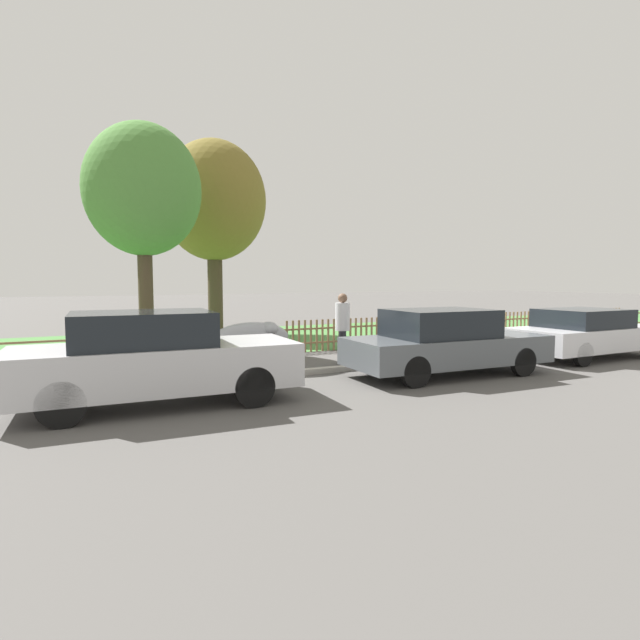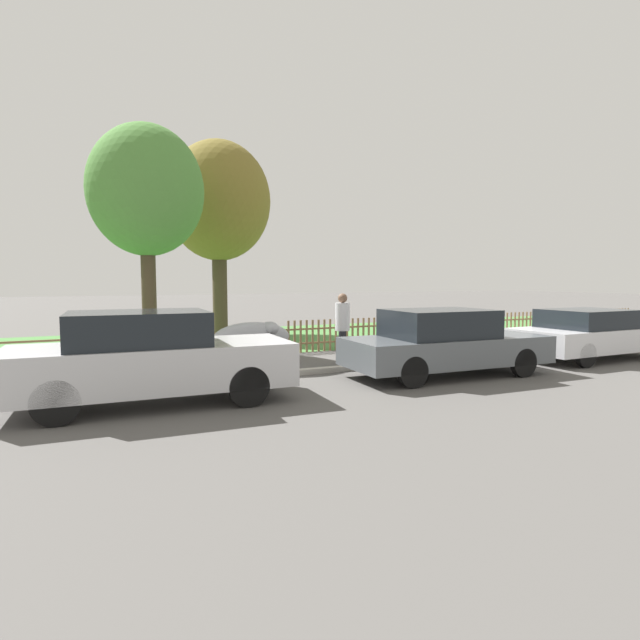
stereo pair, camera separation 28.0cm
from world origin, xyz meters
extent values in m
plane|color=#565451|center=(0.00, 0.00, 0.00)|extent=(120.00, 120.00, 0.00)
cube|color=#B2ADA3|center=(0.00, 0.10, 0.06)|extent=(41.88, 0.20, 0.12)
cube|color=#477F3D|center=(0.00, 7.01, 0.01)|extent=(41.88, 7.70, 0.01)
cube|color=olive|center=(0.00, 3.18, 0.26)|extent=(41.88, 0.03, 0.05)
cube|color=olive|center=(0.00, 3.18, 0.67)|extent=(41.88, 0.03, 0.05)
cube|color=olive|center=(-7.37, 3.16, 0.47)|extent=(0.06, 0.03, 0.93)
cube|color=olive|center=(-7.19, 3.16, 0.47)|extent=(0.06, 0.03, 0.93)
cube|color=olive|center=(-7.00, 3.16, 0.47)|extent=(0.06, 0.03, 0.93)
cube|color=olive|center=(-6.81, 3.16, 0.47)|extent=(0.06, 0.03, 0.93)
cube|color=olive|center=(-6.63, 3.16, 0.47)|extent=(0.06, 0.03, 0.93)
cube|color=olive|center=(-6.44, 3.16, 0.47)|extent=(0.06, 0.03, 0.93)
cube|color=olive|center=(-6.25, 3.16, 0.47)|extent=(0.06, 0.03, 0.93)
cube|color=olive|center=(-6.07, 3.16, 0.47)|extent=(0.06, 0.03, 0.93)
cube|color=olive|center=(-5.88, 3.16, 0.47)|extent=(0.06, 0.03, 0.93)
cube|color=olive|center=(-5.69, 3.16, 0.47)|extent=(0.06, 0.03, 0.93)
cube|color=olive|center=(-5.51, 3.16, 0.47)|extent=(0.06, 0.03, 0.93)
cube|color=olive|center=(-5.32, 3.16, 0.47)|extent=(0.06, 0.03, 0.93)
cube|color=olive|center=(-5.13, 3.16, 0.47)|extent=(0.06, 0.03, 0.93)
cube|color=olive|center=(-4.95, 3.16, 0.47)|extent=(0.06, 0.03, 0.93)
cube|color=olive|center=(-4.76, 3.16, 0.47)|extent=(0.06, 0.03, 0.93)
cube|color=olive|center=(-4.57, 3.16, 0.47)|extent=(0.06, 0.03, 0.93)
cube|color=olive|center=(-4.39, 3.16, 0.47)|extent=(0.06, 0.03, 0.93)
cube|color=olive|center=(-4.20, 3.16, 0.47)|extent=(0.06, 0.03, 0.93)
cube|color=olive|center=(-4.01, 3.16, 0.47)|extent=(0.06, 0.03, 0.93)
cube|color=olive|center=(-3.83, 3.16, 0.47)|extent=(0.06, 0.03, 0.93)
cube|color=olive|center=(-3.64, 3.16, 0.47)|extent=(0.06, 0.03, 0.93)
cube|color=olive|center=(-3.45, 3.16, 0.47)|extent=(0.06, 0.03, 0.93)
cube|color=olive|center=(-3.27, 3.16, 0.47)|extent=(0.06, 0.03, 0.93)
cube|color=olive|center=(-3.08, 3.16, 0.47)|extent=(0.06, 0.03, 0.93)
cube|color=olive|center=(-2.89, 3.16, 0.47)|extent=(0.06, 0.03, 0.93)
cube|color=olive|center=(-2.71, 3.16, 0.47)|extent=(0.06, 0.03, 0.93)
cube|color=olive|center=(-2.52, 3.16, 0.47)|extent=(0.06, 0.03, 0.93)
cube|color=olive|center=(-2.33, 3.16, 0.47)|extent=(0.06, 0.03, 0.93)
cube|color=olive|center=(-2.15, 3.16, 0.47)|extent=(0.06, 0.03, 0.93)
cube|color=olive|center=(-1.96, 3.16, 0.47)|extent=(0.06, 0.03, 0.93)
cube|color=olive|center=(-1.77, 3.16, 0.47)|extent=(0.06, 0.03, 0.93)
cube|color=olive|center=(-1.59, 3.16, 0.47)|extent=(0.06, 0.03, 0.93)
cube|color=olive|center=(-1.40, 3.16, 0.47)|extent=(0.06, 0.03, 0.93)
cube|color=olive|center=(-1.21, 3.16, 0.47)|extent=(0.06, 0.03, 0.93)
cube|color=olive|center=(-1.03, 3.16, 0.47)|extent=(0.06, 0.03, 0.93)
cube|color=olive|center=(-0.84, 3.16, 0.47)|extent=(0.06, 0.03, 0.93)
cube|color=olive|center=(-0.65, 3.16, 0.47)|extent=(0.06, 0.03, 0.93)
cube|color=olive|center=(-0.47, 3.16, 0.47)|extent=(0.06, 0.03, 0.93)
cube|color=olive|center=(-0.28, 3.16, 0.47)|extent=(0.06, 0.03, 0.93)
cube|color=olive|center=(-0.09, 3.16, 0.47)|extent=(0.06, 0.03, 0.93)
cube|color=olive|center=(0.09, 3.16, 0.47)|extent=(0.06, 0.03, 0.93)
cube|color=olive|center=(0.28, 3.16, 0.47)|extent=(0.06, 0.03, 0.93)
cube|color=olive|center=(0.47, 3.16, 0.47)|extent=(0.06, 0.03, 0.93)
cube|color=olive|center=(0.65, 3.16, 0.47)|extent=(0.06, 0.03, 0.93)
cube|color=olive|center=(0.84, 3.16, 0.47)|extent=(0.06, 0.03, 0.93)
cube|color=olive|center=(1.03, 3.16, 0.47)|extent=(0.06, 0.03, 0.93)
cube|color=olive|center=(1.21, 3.16, 0.47)|extent=(0.06, 0.03, 0.93)
cube|color=olive|center=(1.40, 3.16, 0.47)|extent=(0.06, 0.03, 0.93)
cube|color=olive|center=(1.59, 3.16, 0.47)|extent=(0.06, 0.03, 0.93)
cube|color=olive|center=(1.77, 3.16, 0.47)|extent=(0.06, 0.03, 0.93)
cube|color=olive|center=(1.96, 3.16, 0.47)|extent=(0.06, 0.03, 0.93)
cube|color=olive|center=(2.15, 3.16, 0.47)|extent=(0.06, 0.03, 0.93)
cube|color=olive|center=(2.33, 3.16, 0.47)|extent=(0.06, 0.03, 0.93)
cube|color=olive|center=(2.52, 3.16, 0.47)|extent=(0.06, 0.03, 0.93)
cube|color=olive|center=(2.71, 3.16, 0.47)|extent=(0.06, 0.03, 0.93)
cube|color=olive|center=(2.89, 3.16, 0.47)|extent=(0.06, 0.03, 0.93)
cube|color=olive|center=(3.08, 3.16, 0.47)|extent=(0.06, 0.03, 0.93)
cube|color=olive|center=(3.27, 3.16, 0.47)|extent=(0.06, 0.03, 0.93)
cube|color=olive|center=(3.45, 3.16, 0.47)|extent=(0.06, 0.03, 0.93)
cube|color=olive|center=(3.64, 3.16, 0.47)|extent=(0.06, 0.03, 0.93)
cube|color=olive|center=(3.83, 3.16, 0.47)|extent=(0.06, 0.03, 0.93)
cube|color=olive|center=(4.01, 3.16, 0.47)|extent=(0.06, 0.03, 0.93)
cube|color=olive|center=(4.20, 3.16, 0.47)|extent=(0.06, 0.03, 0.93)
cube|color=olive|center=(4.39, 3.16, 0.47)|extent=(0.06, 0.03, 0.93)
cube|color=olive|center=(4.57, 3.16, 0.47)|extent=(0.06, 0.03, 0.93)
cube|color=olive|center=(4.76, 3.16, 0.47)|extent=(0.06, 0.03, 0.93)
cube|color=olive|center=(4.95, 3.16, 0.47)|extent=(0.06, 0.03, 0.93)
cube|color=olive|center=(5.13, 3.16, 0.47)|extent=(0.06, 0.03, 0.93)
cube|color=olive|center=(5.32, 3.16, 0.47)|extent=(0.06, 0.03, 0.93)
cube|color=olive|center=(5.51, 3.16, 0.47)|extent=(0.06, 0.03, 0.93)
cube|color=olive|center=(5.69, 3.16, 0.47)|extent=(0.06, 0.03, 0.93)
cube|color=olive|center=(5.88, 3.16, 0.47)|extent=(0.06, 0.03, 0.93)
cube|color=olive|center=(6.07, 3.16, 0.47)|extent=(0.06, 0.03, 0.93)
cube|color=olive|center=(6.25, 3.16, 0.47)|extent=(0.06, 0.03, 0.93)
cube|color=olive|center=(6.44, 3.16, 0.47)|extent=(0.06, 0.03, 0.93)
cube|color=olive|center=(6.63, 3.16, 0.47)|extent=(0.06, 0.03, 0.93)
cube|color=olive|center=(6.81, 3.16, 0.47)|extent=(0.06, 0.03, 0.93)
cube|color=olive|center=(7.00, 3.16, 0.47)|extent=(0.06, 0.03, 0.93)
cube|color=olive|center=(7.19, 3.16, 0.47)|extent=(0.06, 0.03, 0.93)
cube|color=olive|center=(7.37, 3.16, 0.47)|extent=(0.06, 0.03, 0.93)
cube|color=#BCBCC1|center=(-11.49, -1.25, 0.65)|extent=(4.58, 1.91, 0.72)
cube|color=black|center=(-11.71, -1.24, 1.29)|extent=(2.23, 1.65, 0.55)
cylinder|color=black|center=(-10.06, -0.50, 0.34)|extent=(0.68, 0.17, 0.68)
cylinder|color=black|center=(-10.12, -2.10, 0.34)|extent=(0.68, 0.17, 0.68)
cylinder|color=black|center=(-12.86, -0.39, 0.34)|extent=(0.68, 0.17, 0.68)
cylinder|color=black|center=(-12.92, -2.00, 0.34)|extent=(0.68, 0.17, 0.68)
cube|color=#51565B|center=(-5.43, -1.30, 0.56)|extent=(4.54, 1.90, 0.59)
cube|color=black|center=(-5.66, -1.29, 1.15)|extent=(2.21, 1.65, 0.59)
cylinder|color=black|center=(-4.02, -0.54, 0.31)|extent=(0.63, 0.16, 0.62)
cylinder|color=black|center=(-4.07, -2.15, 0.31)|extent=(0.63, 0.16, 0.62)
cylinder|color=black|center=(-6.80, -0.45, 0.31)|extent=(0.63, 0.16, 0.62)
cylinder|color=black|center=(-6.85, -2.06, 0.31)|extent=(0.63, 0.16, 0.62)
cube|color=silver|center=(-0.50, -1.07, 0.54)|extent=(4.37, 1.89, 0.58)
cube|color=black|center=(-0.71, -1.07, 1.07)|extent=(2.11, 1.67, 0.48)
cylinder|color=black|center=(0.83, -0.21, 0.30)|extent=(0.60, 0.15, 0.60)
cylinder|color=black|center=(-1.86, -0.25, 0.30)|extent=(0.60, 0.15, 0.60)
cylinder|color=black|center=(-1.83, -1.93, 0.30)|extent=(0.60, 0.15, 0.60)
cylinder|color=black|center=(-7.95, 2.28, 0.28)|extent=(0.57, 0.12, 0.57)
cylinder|color=black|center=(-9.46, 2.34, 0.28)|extent=(0.57, 0.12, 0.57)
ellipsoid|color=#9EA0A8|center=(-8.70, 2.31, 0.61)|extent=(2.01, 0.63, 0.78)
ellipsoid|color=#9EA0A8|center=(-8.23, 2.29, 0.82)|extent=(0.49, 0.71, 0.36)
cylinder|color=#473828|center=(-10.86, 5.23, 1.79)|extent=(0.41, 0.41, 3.58)
ellipsoid|color=#4C8438|center=(-10.86, 5.23, 4.60)|extent=(3.22, 3.22, 3.70)
cylinder|color=#473828|center=(-7.92, 8.89, 1.90)|extent=(0.55, 0.55, 3.80)
ellipsoid|color=olive|center=(-7.92, 8.89, 5.02)|extent=(3.87, 3.87, 4.45)
cylinder|color=black|center=(-6.95, 0.72, 0.42)|extent=(0.16, 0.16, 0.85)
cylinder|color=black|center=(-6.81, 0.93, 0.42)|extent=(0.16, 0.16, 0.85)
cylinder|color=silver|center=(-6.88, 0.82, 1.18)|extent=(0.49, 0.49, 0.67)
sphere|color=brown|center=(-6.88, 0.82, 1.64)|extent=(0.23, 0.23, 0.23)
camera|label=1|loc=(-12.69, -9.74, 2.08)|focal=28.00mm
camera|label=2|loc=(-12.44, -9.86, 2.08)|focal=28.00mm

